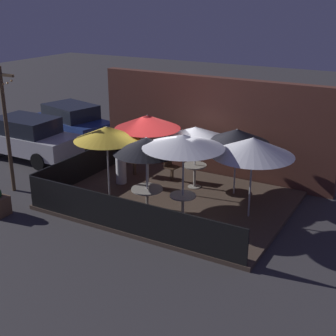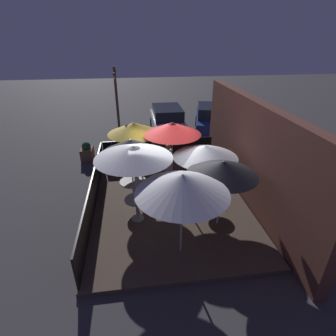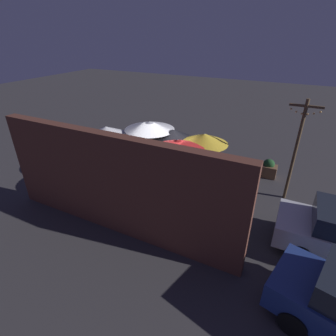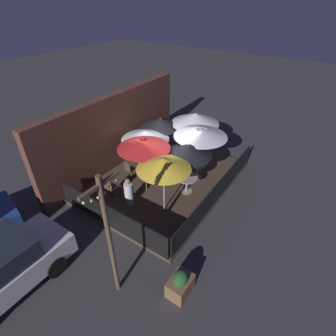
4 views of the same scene
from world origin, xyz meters
name	(u,v)px [view 2 (image 2 of 4)]	position (x,y,z in m)	size (l,w,h in m)	color
ground_plane	(169,202)	(0.00, 0.00, 0.00)	(60.00, 60.00, 0.00)	#383538
patio_deck	(169,201)	(0.00, 0.00, 0.06)	(6.91, 5.13, 0.12)	#47382D
building_wall	(251,153)	(0.00, 2.79, 1.72)	(8.51, 0.36, 3.45)	brown
fence_front	(93,193)	(0.00, -2.52, 0.59)	(6.71, 0.05, 0.95)	black
fence_side_left	(158,149)	(-3.41, 0.00, 0.59)	(0.05, 4.93, 0.95)	black
patio_umbrella_0	(131,146)	(-0.18, -1.20, 2.13)	(1.85, 1.85, 2.23)	#B2B2B7
patio_umbrella_1	(206,151)	(0.15, 1.16, 1.94)	(2.10, 2.10, 2.02)	#B2B2B7
patio_umbrella_2	(133,152)	(0.93, -1.11, 2.38)	(2.20, 2.20, 2.44)	#B2B2B7
patio_umbrella_3	(223,168)	(1.48, 1.28, 2.01)	(1.99, 1.99, 2.10)	#B2B2B7
patio_umbrella_4	(134,128)	(-1.62, -1.06, 2.23)	(1.93, 1.93, 2.31)	#B2B2B7
patio_umbrella_5	(172,128)	(-1.05, 0.26, 2.35)	(2.05, 2.05, 2.44)	#B2B2B7
patio_umbrella_6	(182,184)	(2.45, -0.02, 2.18)	(2.27, 2.27, 2.31)	#B2B2B7
dining_table_0	(133,185)	(-0.18, -1.20, 0.70)	(0.90, 0.90, 0.73)	#9E998E
dining_table_1	(203,185)	(0.15, 1.16, 0.71)	(0.76, 0.76, 0.76)	#9E998E
dining_table_2	(137,203)	(0.93, -1.11, 0.69)	(0.72, 0.72, 0.73)	#9E998E
patio_chair_0	(188,157)	(-2.23, 1.13, 0.64)	(0.41, 0.41, 0.95)	#4C3828
patio_chair_1	(201,173)	(-0.83, 1.32, 0.63)	(0.46, 0.46, 0.93)	#4C3828
patron_0	(168,160)	(-2.10, 0.26, 0.66)	(0.41, 0.41, 1.20)	silver
planter_box	(87,152)	(-4.05, -3.29, 0.38)	(0.77, 0.54, 0.87)	brown
light_post	(117,106)	(-4.95, -1.76, 2.23)	(1.10, 0.12, 4.01)	brown
parked_car_0	(167,121)	(-6.92, 0.87, 0.84)	(4.18, 1.80, 1.62)	silver
parked_car_1	(211,119)	(-6.96, 3.47, 0.84)	(4.22, 2.59, 1.62)	navy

